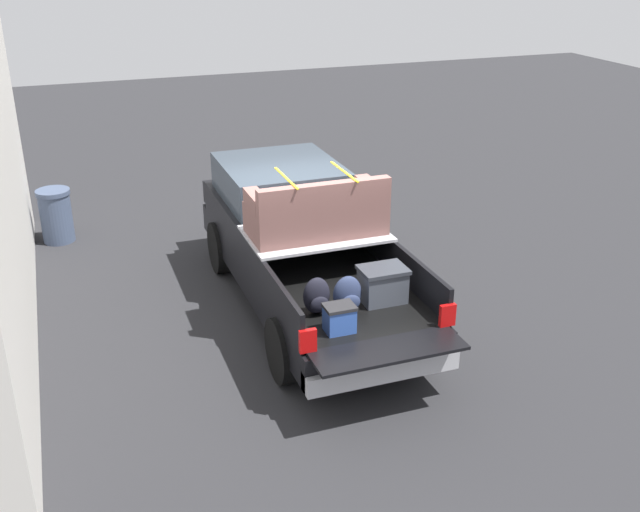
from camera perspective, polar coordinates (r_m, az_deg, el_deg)
ground_plane at (r=11.26m, az=-1.05°, el=-3.98°), size 40.00×40.00×0.00m
pickup_truck at (r=11.17m, az=-1.71°, el=1.34°), size 6.05×2.06×2.23m
trash_can at (r=14.30m, az=-19.58°, el=2.95°), size 0.60×0.60×0.98m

